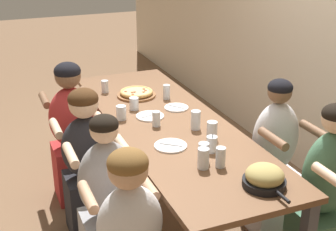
{
  "coord_description": "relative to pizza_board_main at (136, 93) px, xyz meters",
  "views": [
    {
      "loc": [
        3.01,
        -1.24,
        2.18
      ],
      "look_at": [
        0.0,
        0.0,
        0.84
      ],
      "focal_mm": 50.0,
      "sensor_mm": 36.0,
      "label": 1
    }
  ],
  "objects": [
    {
      "name": "drinking_glass_g",
      "position": [
        -0.2,
        -0.22,
        0.03
      ],
      "size": [
        0.06,
        0.06,
        0.11
      ],
      "color": "silver",
      "rests_on": "dining_table"
    },
    {
      "name": "drinking_glass_i",
      "position": [
        1.02,
        0.21,
        0.03
      ],
      "size": [
        0.07,
        0.07,
        0.13
      ],
      "color": "silver",
      "rests_on": "dining_table"
    },
    {
      "name": "ground_plane",
      "position": [
        0.62,
        0.04,
        -0.82
      ],
      "size": [
        18.0,
        18.0,
        0.0
      ],
      "primitive_type": "plane",
      "color": "brown",
      "rests_on": "ground"
    },
    {
      "name": "empty_plate_a",
      "position": [
        0.49,
        -0.05,
        -0.02
      ],
      "size": [
        0.22,
        0.22,
        0.02
      ],
      "color": "white",
      "rests_on": "dining_table"
    },
    {
      "name": "drinking_glass_b",
      "position": [
        0.29,
        -0.12,
        0.02
      ],
      "size": [
        0.08,
        0.08,
        0.1
      ],
      "color": "silver",
      "rests_on": "dining_table"
    },
    {
      "name": "empty_plate_b",
      "position": [
        1.03,
        -0.11,
        -0.02
      ],
      "size": [
        0.22,
        0.22,
        0.02
      ],
      "color": "white",
      "rests_on": "dining_table"
    },
    {
      "name": "drinking_glass_j",
      "position": [
        1.4,
        0.07,
        0.03
      ],
      "size": [
        0.06,
        0.06,
        0.13
      ],
      "color": "silver",
      "rests_on": "dining_table"
    },
    {
      "name": "diner_far_right",
      "position": [
        1.68,
        0.68,
        -0.27
      ],
      "size": [
        0.51,
        0.4,
        1.21
      ],
      "rotation": [
        0.0,
        0.0,
        -1.57
      ],
      "color": "#477556",
      "rests_on": "ground"
    },
    {
      "name": "drinking_glass_h",
      "position": [
        0.83,
        0.17,
        0.04
      ],
      "size": [
        0.07,
        0.07,
        0.14
      ],
      "color": "silver",
      "rests_on": "dining_table"
    },
    {
      "name": "dining_table",
      "position": [
        0.62,
        0.04,
        -0.1
      ],
      "size": [
        2.62,
        0.84,
        0.79
      ],
      "color": "brown",
      "rests_on": "ground"
    },
    {
      "name": "drinking_glass_f",
      "position": [
        0.45,
        -0.27,
        0.03
      ],
      "size": [
        0.08,
        0.08,
        0.11
      ],
      "color": "silver",
      "rests_on": "dining_table"
    },
    {
      "name": "diner_near_midright",
      "position": [
        1.19,
        -0.6,
        -0.3
      ],
      "size": [
        0.51,
        0.4,
        1.16
      ],
      "rotation": [
        0.0,
        0.0,
        1.57
      ],
      "color": "#99999E",
      "rests_on": "ground"
    },
    {
      "name": "diner_far_midright",
      "position": [
        1.11,
        0.68,
        -0.28
      ],
      "size": [
        0.51,
        0.4,
        1.2
      ],
      "rotation": [
        0.0,
        0.0,
        -1.57
      ],
      "color": "silver",
      "rests_on": "ground"
    },
    {
      "name": "drinking_glass_d",
      "position": [
        0.67,
        -0.07,
        0.03
      ],
      "size": [
        0.06,
        0.06,
        0.12
      ],
      "color": "silver",
      "rests_on": "dining_table"
    },
    {
      "name": "drinking_glass_e",
      "position": [
        0.16,
        0.22,
        0.04
      ],
      "size": [
        0.06,
        0.06,
        0.12
      ],
      "color": "silver",
      "rests_on": "dining_table"
    },
    {
      "name": "drinking_glass_c",
      "position": [
        1.38,
        -0.04,
        0.03
      ],
      "size": [
        0.07,
        0.07,
        0.13
      ],
      "color": "silver",
      "rests_on": "dining_table"
    },
    {
      "name": "pizza_board_main",
      "position": [
        0.0,
        0.0,
        0.0
      ],
      "size": [
        0.33,
        0.33,
        0.05
      ],
      "color": "brown",
      "rests_on": "dining_table"
    },
    {
      "name": "empty_plate_c",
      "position": [
        0.4,
        0.21,
        -0.02
      ],
      "size": [
        0.2,
        0.2,
        0.02
      ],
      "color": "white",
      "rests_on": "dining_table"
    },
    {
      "name": "skillet_bowl",
      "position": [
        1.7,
        0.19,
        0.03
      ],
      "size": [
        0.36,
        0.25,
        0.13
      ],
      "color": "black",
      "rests_on": "dining_table"
    },
    {
      "name": "drinking_glass_a",
      "position": [
        1.3,
        0.01,
        0.03
      ],
      "size": [
        0.07,
        0.07,
        0.12
      ],
      "color": "silver",
      "rests_on": "dining_table"
    },
    {
      "name": "cocktail_glass_blue",
      "position": [
        1.2,
        0.11,
        0.02
      ],
      "size": [
        0.07,
        0.07,
        0.14
      ],
      "color": "silver",
      "rests_on": "dining_table"
    },
    {
      "name": "diner_near_center",
      "position": [
        0.65,
        -0.6,
        -0.28
      ],
      "size": [
        0.51,
        0.4,
        1.15
      ],
      "rotation": [
        0.0,
        0.0,
        1.57
      ],
      "color": "#232328",
      "rests_on": "ground"
    },
    {
      "name": "diner_near_midleft",
      "position": [
        0.12,
        -0.6,
        -0.26
      ],
      "size": [
        0.51,
        0.4,
        1.19
      ],
      "rotation": [
        0.0,
        0.0,
        1.57
      ],
      "color": "#B22D2D",
      "rests_on": "ground"
    }
  ]
}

